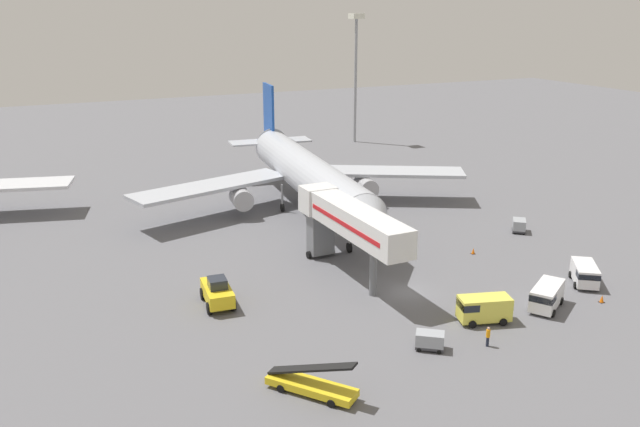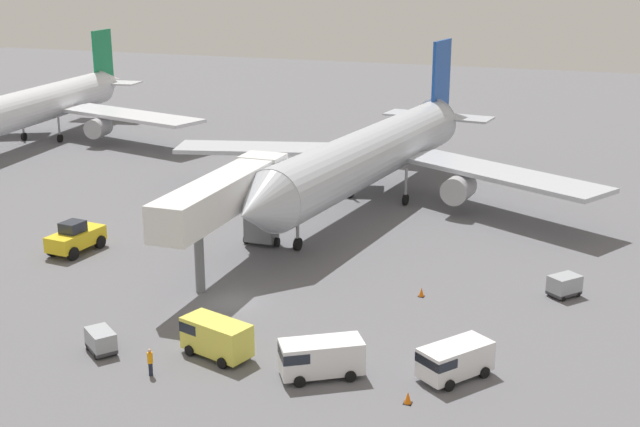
{
  "view_description": "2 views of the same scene",
  "coord_description": "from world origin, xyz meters",
  "px_view_note": "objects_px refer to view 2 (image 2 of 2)",
  "views": [
    {
      "loc": [
        -31.5,
        -48.89,
        26.11
      ],
      "look_at": [
        -0.42,
        18.88,
        2.61
      ],
      "focal_mm": 36.92,
      "sensor_mm": 36.0,
      "label": 1
    },
    {
      "loc": [
        25.14,
        -48.5,
        22.88
      ],
      "look_at": [
        1.13,
        14.37,
        2.7
      ],
      "focal_mm": 46.25,
      "sensor_mm": 36.0,
      "label": 2
    }
  ],
  "objects_px": {
    "ground_crew_worker_foreground": "(150,361)",
    "pushback_tug": "(76,238)",
    "jet_bridge": "(230,196)",
    "baggage_cart_rear_left": "(101,340)",
    "service_van_far_left": "(215,336)",
    "safety_cone_alpha": "(408,398)",
    "airplane_at_gate": "(376,152)",
    "safety_cone_bravo": "(421,292)",
    "service_van_near_center": "(454,359)",
    "baggage_cart_rear_right": "(564,285)",
    "service_van_mid_center": "(319,357)",
    "airplane_background": "(36,106)"
  },
  "relations": [
    {
      "from": "airplane_at_gate",
      "to": "safety_cone_bravo",
      "type": "relative_size",
      "value": 72.38
    },
    {
      "from": "jet_bridge",
      "to": "ground_crew_worker_foreground",
      "type": "bearing_deg",
      "value": -78.27
    },
    {
      "from": "service_van_near_center",
      "to": "safety_cone_alpha",
      "type": "bearing_deg",
      "value": -113.78
    },
    {
      "from": "jet_bridge",
      "to": "pushback_tug",
      "type": "xyz_separation_m",
      "value": [
        -13.82,
        -1.44,
        -4.6
      ]
    },
    {
      "from": "service_van_near_center",
      "to": "safety_cone_alpha",
      "type": "height_order",
      "value": "service_van_near_center"
    },
    {
      "from": "ground_crew_worker_foreground",
      "to": "pushback_tug",
      "type": "bearing_deg",
      "value": 136.7
    },
    {
      "from": "ground_crew_worker_foreground",
      "to": "safety_cone_alpha",
      "type": "xyz_separation_m",
      "value": [
        14.86,
        2.22,
        -0.55
      ]
    },
    {
      "from": "safety_cone_alpha",
      "to": "airplane_background",
      "type": "distance_m",
      "value": 82.15
    },
    {
      "from": "pushback_tug",
      "to": "ground_crew_worker_foreground",
      "type": "distance_m",
      "value": 24.11
    },
    {
      "from": "airplane_at_gate",
      "to": "pushback_tug",
      "type": "xyz_separation_m",
      "value": [
        -18.85,
        -23.25,
        -3.97
      ]
    },
    {
      "from": "baggage_cart_rear_right",
      "to": "safety_cone_alpha",
      "type": "relative_size",
      "value": 3.73
    },
    {
      "from": "service_van_far_left",
      "to": "ground_crew_worker_foreground",
      "type": "distance_m",
      "value": 4.35
    },
    {
      "from": "service_van_mid_center",
      "to": "safety_cone_bravo",
      "type": "xyz_separation_m",
      "value": [
        2.59,
        13.97,
        -0.92
      ]
    },
    {
      "from": "jet_bridge",
      "to": "service_van_far_left",
      "type": "bearing_deg",
      "value": -67.11
    },
    {
      "from": "airplane_at_gate",
      "to": "airplane_background",
      "type": "height_order",
      "value": "airplane_at_gate"
    },
    {
      "from": "safety_cone_bravo",
      "to": "service_van_near_center",
      "type": "bearing_deg",
      "value": -67.34
    },
    {
      "from": "service_van_far_left",
      "to": "ground_crew_worker_foreground",
      "type": "bearing_deg",
      "value": -122.18
    },
    {
      "from": "airplane_at_gate",
      "to": "service_van_near_center",
      "type": "bearing_deg",
      "value": -65.72
    },
    {
      "from": "jet_bridge",
      "to": "safety_cone_bravo",
      "type": "xyz_separation_m",
      "value": [
        15.53,
        -0.59,
        -5.53
      ]
    },
    {
      "from": "service_van_far_left",
      "to": "safety_cone_alpha",
      "type": "bearing_deg",
      "value": -6.56
    },
    {
      "from": "jet_bridge",
      "to": "baggage_cart_rear_left",
      "type": "xyz_separation_m",
      "value": [
        -0.77,
        -16.43,
        -5.06
      ]
    },
    {
      "from": "airplane_at_gate",
      "to": "safety_cone_bravo",
      "type": "bearing_deg",
      "value": -64.91
    },
    {
      "from": "baggage_cart_rear_left",
      "to": "ground_crew_worker_foreground",
      "type": "xyz_separation_m",
      "value": [
        4.5,
        -1.54,
        0.1
      ]
    },
    {
      "from": "service_van_mid_center",
      "to": "baggage_cart_rear_right",
      "type": "xyz_separation_m",
      "value": [
        12.21,
        17.75,
        -0.4
      ]
    },
    {
      "from": "airplane_at_gate",
      "to": "safety_cone_alpha",
      "type": "bearing_deg",
      "value": -70.16
    },
    {
      "from": "service_van_near_center",
      "to": "safety_cone_bravo",
      "type": "height_order",
      "value": "service_van_near_center"
    },
    {
      "from": "safety_cone_alpha",
      "to": "airplane_background",
      "type": "xyz_separation_m",
      "value": [
        -65.06,
        49.94,
        4.62
      ]
    },
    {
      "from": "ground_crew_worker_foreground",
      "to": "safety_cone_bravo",
      "type": "xyz_separation_m",
      "value": [
        11.79,
        17.38,
        -0.56
      ]
    },
    {
      "from": "jet_bridge",
      "to": "service_van_far_left",
      "type": "xyz_separation_m",
      "value": [
        6.04,
        -14.3,
        -4.56
      ]
    },
    {
      "from": "baggage_cart_rear_left",
      "to": "safety_cone_bravo",
      "type": "distance_m",
      "value": 22.73
    },
    {
      "from": "ground_crew_worker_foreground",
      "to": "service_van_mid_center",
      "type": "bearing_deg",
      "value": 20.31
    },
    {
      "from": "service_van_far_left",
      "to": "baggage_cart_rear_right",
      "type": "bearing_deg",
      "value": 42.48
    },
    {
      "from": "baggage_cart_rear_right",
      "to": "safety_cone_bravo",
      "type": "distance_m",
      "value": 10.34
    },
    {
      "from": "baggage_cart_rear_right",
      "to": "safety_cone_bravo",
      "type": "xyz_separation_m",
      "value": [
        -9.62,
        -3.78,
        -0.52
      ]
    },
    {
      "from": "pushback_tug",
      "to": "service_van_near_center",
      "type": "xyz_separation_m",
      "value": [
        34.08,
        -10.51,
        -0.1
      ]
    },
    {
      "from": "service_van_mid_center",
      "to": "service_van_near_center",
      "type": "distance_m",
      "value": 7.79
    },
    {
      "from": "service_van_far_left",
      "to": "service_van_near_center",
      "type": "distance_m",
      "value": 14.42
    },
    {
      "from": "pushback_tug",
      "to": "ground_crew_worker_foreground",
      "type": "xyz_separation_m",
      "value": [
        17.55,
        -16.53,
        -0.36
      ]
    },
    {
      "from": "pushback_tug",
      "to": "airplane_background",
      "type": "distance_m",
      "value": 48.47
    },
    {
      "from": "baggage_cart_rear_right",
      "to": "safety_cone_bravo",
      "type": "relative_size",
      "value": 3.86
    },
    {
      "from": "ground_crew_worker_foreground",
      "to": "jet_bridge",
      "type": "bearing_deg",
      "value": 101.73
    },
    {
      "from": "jet_bridge",
      "to": "pushback_tug",
      "type": "bearing_deg",
      "value": -174.07
    },
    {
      "from": "jet_bridge",
      "to": "service_van_mid_center",
      "type": "distance_m",
      "value": 20.01
    },
    {
      "from": "baggage_cart_rear_left",
      "to": "airplane_background",
      "type": "bearing_deg",
      "value": 132.08
    },
    {
      "from": "pushback_tug",
      "to": "safety_cone_alpha",
      "type": "xyz_separation_m",
      "value": [
        32.41,
        -14.31,
        -0.92
      ]
    },
    {
      "from": "service_van_near_center",
      "to": "baggage_cart_rear_right",
      "type": "height_order",
      "value": "service_van_near_center"
    },
    {
      "from": "baggage_cart_rear_left",
      "to": "baggage_cart_rear_right",
      "type": "xyz_separation_m",
      "value": [
        25.91,
        19.62,
        0.06
      ]
    },
    {
      "from": "pushback_tug",
      "to": "safety_cone_bravo",
      "type": "height_order",
      "value": "pushback_tug"
    },
    {
      "from": "airplane_at_gate",
      "to": "safety_cone_bravo",
      "type": "distance_m",
      "value": 25.21
    },
    {
      "from": "service_van_far_left",
      "to": "safety_cone_alpha",
      "type": "relative_size",
      "value": 6.77
    }
  ]
}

